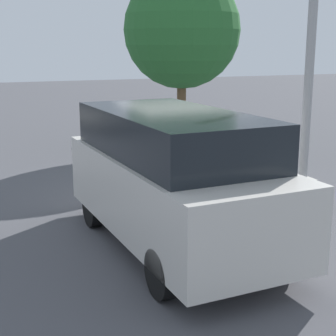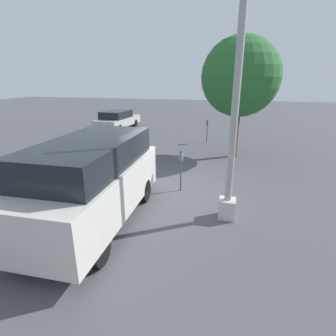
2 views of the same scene
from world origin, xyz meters
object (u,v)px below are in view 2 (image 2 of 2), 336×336
(car_distant, at_px, (117,119))
(street_tree, at_px, (240,77))
(parking_meter_near, at_px, (181,161))
(parked_van, at_px, (92,180))
(lamp_post, at_px, (232,152))
(parking_meter_far, at_px, (207,126))

(car_distant, xyz_separation_m, street_tree, (5.41, 8.64, 2.98))
(parking_meter_near, height_order, car_distant, parking_meter_near)
(parking_meter_near, xyz_separation_m, parked_van, (2.58, -1.82, 0.15))
(car_distant, bearing_deg, parking_meter_near, -141.04)
(lamp_post, distance_m, car_distant, 14.48)
(parking_meter_near, distance_m, parked_van, 3.16)
(lamp_post, distance_m, parked_van, 3.64)
(street_tree, bearing_deg, parking_meter_near, -20.05)
(parked_van, bearing_deg, parking_meter_far, 167.59)
(parking_meter_far, xyz_separation_m, lamp_post, (8.83, 1.49, 0.86))
(parking_meter_far, distance_m, parked_van, 10.07)
(car_distant, bearing_deg, parked_van, -153.48)
(parking_meter_near, height_order, parked_van, parked_van)
(parked_van, bearing_deg, parking_meter_near, 143.42)
(lamp_post, height_order, parked_van, lamp_post)
(parking_meter_near, relative_size, parked_van, 0.28)
(parking_meter_far, xyz_separation_m, street_tree, (2.58, 1.62, 2.70))
(parked_van, distance_m, car_distant, 13.71)
(car_distant, relative_size, street_tree, 0.79)
(parking_meter_near, bearing_deg, parked_van, -35.46)
(lamp_post, relative_size, car_distant, 1.23)
(lamp_post, height_order, car_distant, lamp_post)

